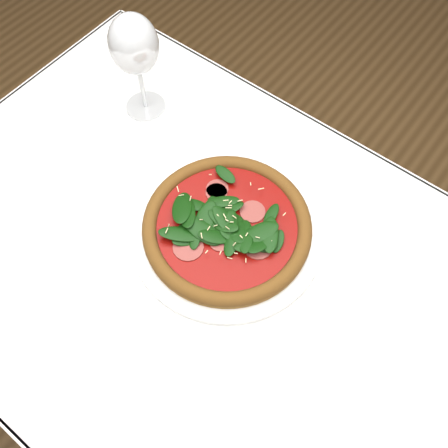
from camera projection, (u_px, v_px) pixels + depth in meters
The scene contains 5 objects.
ground at pixel (216, 366), 1.54m from camera, with size 6.00×6.00×0.00m, color brown.
dining_table at pixel (211, 287), 0.98m from camera, with size 1.21×0.81×0.75m.
plate at pixel (227, 230), 0.91m from camera, with size 0.36×0.36×0.02m.
pizza at pixel (227, 225), 0.90m from camera, with size 0.32×0.32×0.04m.
wine_glass at pixel (134, 47), 0.93m from camera, with size 0.09×0.09×0.23m.
Camera 1 is at (0.25, -0.27, 1.56)m, focal length 40.00 mm.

